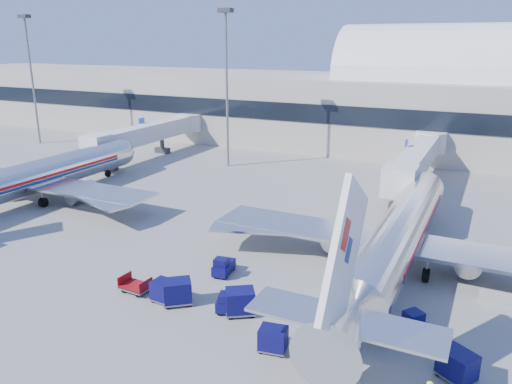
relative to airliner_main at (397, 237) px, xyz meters
The scene contains 18 objects.
ground 11.35m from the airliner_main, 155.75° to the right, with size 260.00×260.00×0.00m, color gray.
terminal 56.80m from the airliner_main, 114.64° to the left, with size 170.00×28.15×21.00m.
airliner_main is the anchor object (origin of this frame).
airliner_mid 42.00m from the airliner_main, behind, with size 32.00×37.26×12.07m.
jetbridge_near 26.43m from the airliner_main, 95.22° to the left, with size 4.40×27.50×6.25m.
jetbridge_mid 51.62m from the airliner_main, 149.36° to the left, with size 4.40×27.50×6.25m.
mast_far_west 75.44m from the airliner_main, 159.99° to the left, with size 2.00×1.20×22.60m.
mast_west 41.12m from the airliner_main, 139.64° to the left, with size 2.00×1.20×22.60m.
barrier_near 8.74m from the airliner_main, 17.39° to the right, with size 3.00×0.55×0.90m, color #9E9E96.
tug_lead 15.06m from the airliner_main, 126.65° to the right, with size 2.51×1.77×1.48m.
tug_right 10.23m from the airliner_main, 70.76° to the right, with size 2.82×2.53×1.67m.
tug_left 14.37m from the airliner_main, 150.67° to the right, with size 1.50×2.55×1.57m.
cart_train_a 14.53m from the airliner_main, 125.06° to the right, with size 2.59×2.45×1.82m.
cart_train_b 18.14m from the airliner_main, 136.08° to the right, with size 2.60×2.52×1.82m.
cart_train_c 19.00m from the airliner_main, 137.85° to the right, with size 1.94×1.54×1.62m.
cart_solo_near 15.52m from the airliner_main, 106.84° to the right, with size 1.95×1.60×1.55m.
cart_solo_far 14.13m from the airliner_main, 65.10° to the right, with size 2.48×2.33×1.75m.
cart_open_red 21.09m from the airliner_main, 143.57° to the right, with size 2.27×1.66×0.59m.
Camera 1 is at (16.23, -34.45, 18.24)m, focal length 35.00 mm.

